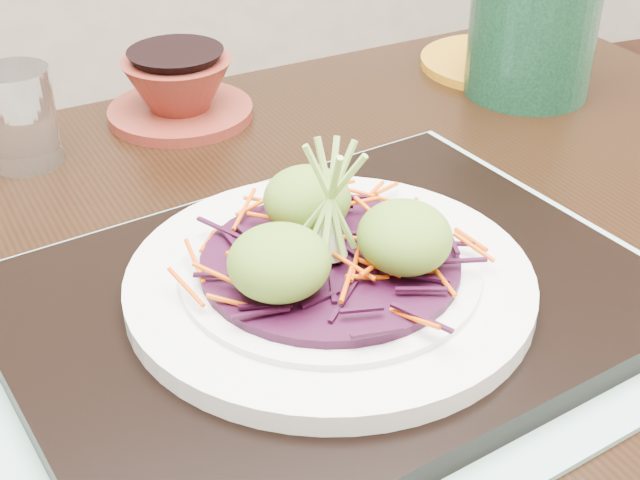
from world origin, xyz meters
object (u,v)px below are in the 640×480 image
object	(u,v)px
terracotta_bowl_set	(179,92)
yellow_plate	(494,62)
serving_tray	(330,302)
green_jar	(533,22)
water_glass	(21,117)
dining_table	(302,354)
white_plate	(330,280)

from	to	relation	value
terracotta_bowl_set	yellow_plate	bearing A→B (deg)	1.77
serving_tray	green_jar	distance (m)	0.47
water_glass	yellow_plate	distance (m)	0.54
dining_table	terracotta_bowl_set	size ratio (longest dim) A/B	6.85
yellow_plate	serving_tray	bearing A→B (deg)	-132.38
serving_tray	green_jar	xyz separation A→B (m)	(0.35, 0.31, 0.06)
green_jar	water_glass	bearing A→B (deg)	178.33
white_plate	water_glass	world-z (taller)	water_glass
dining_table	serving_tray	xyz separation A→B (m)	(-0.00, -0.08, 0.11)
water_glass	terracotta_bowl_set	bearing A→B (deg)	17.80
terracotta_bowl_set	white_plate	bearing A→B (deg)	-86.48
serving_tray	water_glass	size ratio (longest dim) A/B	4.73
dining_table	yellow_plate	distance (m)	0.48
dining_table	serving_tray	bearing A→B (deg)	-101.25
white_plate	yellow_plate	bearing A→B (deg)	47.62
water_glass	green_jar	distance (m)	0.53
serving_tray	yellow_plate	distance (m)	0.53
dining_table	terracotta_bowl_set	bearing A→B (deg)	87.06
white_plate	terracotta_bowl_set	size ratio (longest dim) A/B	1.58
white_plate	yellow_plate	distance (m)	0.53
dining_table	yellow_plate	world-z (taller)	yellow_plate
dining_table	white_plate	size ratio (longest dim) A/B	4.34
serving_tray	white_plate	xyz separation A→B (m)	(0.00, 0.00, 0.02)
water_glass	white_plate	bearing A→B (deg)	-60.92
white_plate	green_jar	distance (m)	0.47
terracotta_bowl_set	yellow_plate	xyz separation A→B (m)	(0.38, 0.01, -0.02)
white_plate	green_jar	bearing A→B (deg)	41.63
green_jar	serving_tray	bearing A→B (deg)	-138.37
water_glass	terracotta_bowl_set	distance (m)	0.17
white_plate	green_jar	size ratio (longest dim) A/B	1.81
white_plate	water_glass	distance (m)	0.37
serving_tray	green_jar	size ratio (longest dim) A/B	2.78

